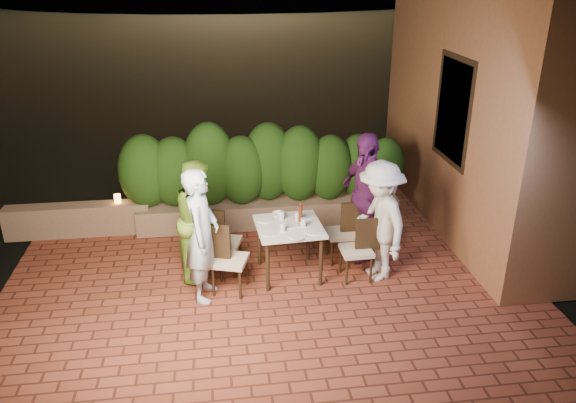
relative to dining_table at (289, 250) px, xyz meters
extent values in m
plane|color=black|center=(-0.30, -0.63, -0.40)|extent=(400.00, 400.00, 0.00)
cube|color=brown|center=(-0.30, -0.13, -0.45)|extent=(7.00, 6.00, 0.15)
cube|color=#9F633E|center=(3.30, 1.37, 2.12)|extent=(1.60, 5.00, 5.00)
cube|color=black|center=(2.52, 0.87, 1.62)|extent=(0.08, 1.00, 1.40)
cube|color=black|center=(2.51, 0.87, 1.62)|extent=(0.06, 1.15, 1.55)
cube|color=#7B614E|center=(-0.10, 1.67, -0.17)|extent=(4.20, 0.55, 0.40)
cube|color=#7B614E|center=(-3.10, 1.67, -0.12)|extent=(2.20, 0.30, 0.50)
ellipsoid|color=black|center=(1.70, 59.37, -4.38)|extent=(52.00, 40.00, 22.00)
cylinder|color=white|center=(-0.29, -0.21, 0.38)|extent=(0.21, 0.21, 0.01)
cylinder|color=white|center=(-0.30, 0.20, 0.38)|extent=(0.22, 0.22, 0.01)
cylinder|color=white|center=(0.29, -0.23, 0.38)|extent=(0.24, 0.24, 0.01)
cylinder|color=white|center=(0.27, 0.25, 0.38)|extent=(0.23, 0.23, 0.01)
cylinder|color=white|center=(0.01, -0.01, 0.38)|extent=(0.24, 0.24, 0.01)
cylinder|color=white|center=(0.07, -0.34, 0.38)|extent=(0.23, 0.23, 0.01)
cylinder|color=silver|center=(-0.11, -0.17, 0.43)|extent=(0.07, 0.07, 0.12)
cylinder|color=silver|center=(-0.07, 0.19, 0.44)|extent=(0.07, 0.07, 0.12)
cylinder|color=silver|center=(0.18, -0.07, 0.44)|extent=(0.07, 0.07, 0.12)
cylinder|color=silver|center=(0.14, 0.15, 0.43)|extent=(0.07, 0.07, 0.11)
imported|color=white|center=(-0.10, 0.33, 0.39)|extent=(0.20, 0.20, 0.04)
imported|color=silver|center=(-1.13, -0.38, 0.49)|extent=(0.53, 0.70, 1.73)
imported|color=#83B939|center=(-1.18, 0.19, 0.45)|extent=(0.76, 0.90, 1.65)
imported|color=silver|center=(1.18, -0.20, 0.45)|extent=(0.83, 1.18, 1.66)
imported|color=#612165|center=(1.13, 0.39, 0.56)|extent=(0.75, 1.18, 1.87)
cylinder|color=orange|center=(-2.46, 1.67, 0.20)|extent=(0.10, 0.10, 0.14)
camera|label=1|loc=(-0.92, -6.64, 3.61)|focal=35.00mm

